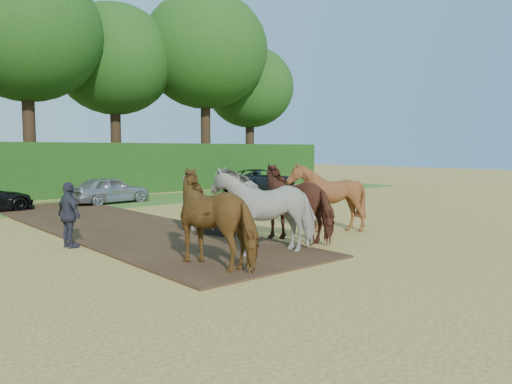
% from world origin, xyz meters
% --- Properties ---
extents(ground, '(120.00, 120.00, 0.00)m').
position_xyz_m(ground, '(0.00, 0.00, 0.00)').
color(ground, gold).
rests_on(ground, ground).
extents(earth_strip, '(4.50, 17.00, 0.05)m').
position_xyz_m(earth_strip, '(1.50, 7.00, 0.03)').
color(earth_strip, '#472D1C').
rests_on(earth_strip, ground).
extents(grass_verge, '(50.00, 5.00, 0.03)m').
position_xyz_m(grass_verge, '(0.00, 14.00, 0.01)').
color(grass_verge, '#38601E').
rests_on(grass_verge, ground).
extents(spectator_far, '(0.57, 1.09, 1.76)m').
position_xyz_m(spectator_far, '(-1.07, 4.19, 0.88)').
color(spectator_far, '#282936').
rests_on(spectator_far, ground).
extents(plough_team, '(7.39, 5.98, 2.21)m').
position_xyz_m(plough_team, '(3.46, 0.80, 1.10)').
color(plough_team, brown).
rests_on(plough_team, ground).
extents(parked_cars, '(35.56, 3.05, 1.46)m').
position_xyz_m(parked_cars, '(-0.33, 14.18, 0.70)').
color(parked_cars, '#ADADB3').
rests_on(parked_cars, ground).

